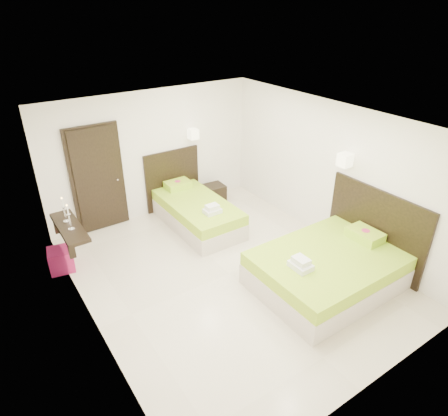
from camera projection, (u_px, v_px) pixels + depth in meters
floor at (229, 274)px, 6.76m from camera, size 5.50×5.50×0.00m
bed_single at (195, 210)px, 8.11m from camera, size 1.26×2.10×1.73m
bed_double at (330, 267)px, 6.39m from camera, size 2.24×1.90×1.85m
nightstand at (214, 193)px, 9.05m from camera, size 0.48×0.43×0.41m
ottoman at (61, 260)px, 6.79m from camera, size 0.46×0.46×0.39m
door at (98, 180)px, 7.65m from camera, size 1.02×0.15×2.14m
console_shelf at (69, 228)px, 6.51m from camera, size 0.35×1.20×0.78m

